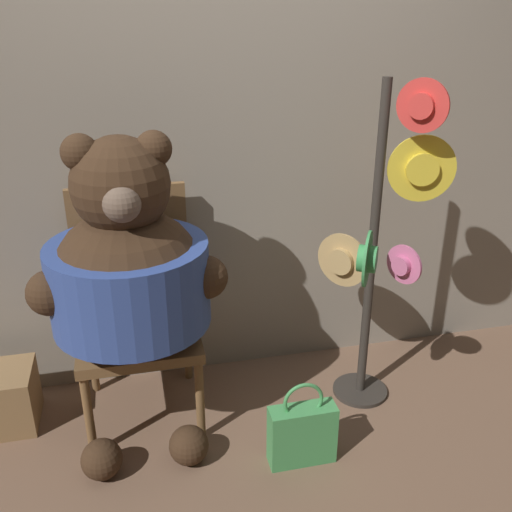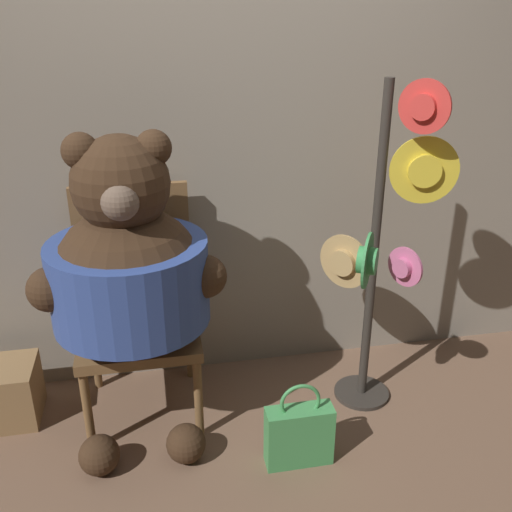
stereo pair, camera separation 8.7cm
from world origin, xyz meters
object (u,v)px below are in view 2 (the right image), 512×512
object	(u,v)px
handbag_on_ground	(299,434)
hat_display_rack	(381,250)
teddy_bear	(129,272)
chair	(137,300)

from	to	relation	value
handbag_on_ground	hat_display_rack	bearing A→B (deg)	37.98
teddy_bear	chair	bearing A→B (deg)	85.55
handbag_on_ground	chair	bearing A→B (deg)	137.70
chair	teddy_bear	bearing A→B (deg)	-94.45
chair	hat_display_rack	world-z (taller)	hat_display_rack
teddy_bear	handbag_on_ground	xyz separation A→B (m)	(0.67, -0.40, -0.65)
chair	handbag_on_ground	distance (m)	0.97
hat_display_rack	handbag_on_ground	size ratio (longest dim) A/B	3.89
hat_display_rack	chair	bearing A→B (deg)	168.09
hat_display_rack	handbag_on_ground	world-z (taller)	hat_display_rack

